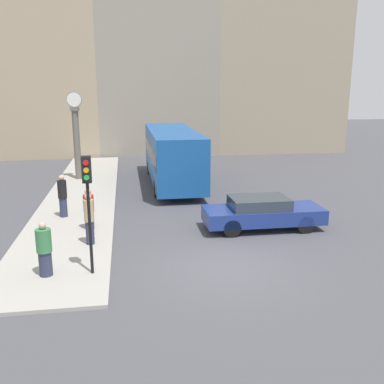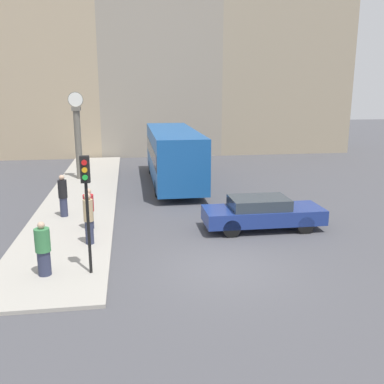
{
  "view_description": "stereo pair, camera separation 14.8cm",
  "coord_description": "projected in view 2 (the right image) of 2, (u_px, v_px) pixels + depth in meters",
  "views": [
    {
      "loc": [
        -2.94,
        -12.01,
        5.43
      ],
      "look_at": [
        -0.27,
        5.03,
        1.24
      ],
      "focal_mm": 40.0,
      "sensor_mm": 36.0,
      "label": 1
    },
    {
      "loc": [
        -2.8,
        -12.04,
        5.43
      ],
      "look_at": [
        -0.27,
        5.03,
        1.24
      ],
      "focal_mm": 40.0,
      "sensor_mm": 36.0,
      "label": 2
    }
  ],
  "objects": [
    {
      "name": "pedestrian_tan_coat",
      "position": [
        89.0,
        218.0,
        14.83
      ],
      "size": [
        0.34,
        0.34,
        1.84
      ],
      "color": "#2D334C",
      "rests_on": "sidewalk_corner"
    },
    {
      "name": "traffic_light_near",
      "position": [
        86.0,
        190.0,
        12.08
      ],
      "size": [
        0.26,
        0.24,
        3.5
      ],
      "color": "black",
      "rests_on": "sidewalk_corner"
    },
    {
      "name": "building_row",
      "position": [
        158.0,
        63.0,
        35.34
      ],
      "size": [
        31.82,
        5.0,
        16.99
      ],
      "color": "tan",
      "rests_on": "ground_plane"
    },
    {
      "name": "ground_plane",
      "position": [
        224.0,
        268.0,
        13.25
      ],
      "size": [
        120.0,
        120.0,
        0.0
      ],
      "primitive_type": "plane",
      "color": "#47474C"
    },
    {
      "name": "pedestrian_red_top",
      "position": [
        89.0,
        209.0,
        16.47
      ],
      "size": [
        0.4,
        0.4,
        1.61
      ],
      "color": "#2D334C",
      "rests_on": "sidewalk_corner"
    },
    {
      "name": "bus_distant",
      "position": [
        173.0,
        153.0,
        24.64
      ],
      "size": [
        2.56,
        9.92,
        3.13
      ],
      "color": "#195199",
      "rests_on": "ground_plane"
    },
    {
      "name": "pedestrian_black_jacket",
      "position": [
        63.0,
        196.0,
        18.05
      ],
      "size": [
        0.37,
        0.37,
        1.8
      ],
      "color": "#2D334C",
      "rests_on": "sidewalk_corner"
    },
    {
      "name": "sidewalk_corner",
      "position": [
        83.0,
        195.0,
        22.14
      ],
      "size": [
        3.46,
        24.09,
        0.11
      ],
      "primitive_type": "cube",
      "color": "#A39E93",
      "rests_on": "ground_plane"
    },
    {
      "name": "sedan_car",
      "position": [
        262.0,
        213.0,
        16.8
      ],
      "size": [
        4.67,
        1.71,
        1.29
      ],
      "color": "navy",
      "rests_on": "ground_plane"
    },
    {
      "name": "pedestrian_green_hoodie",
      "position": [
        43.0,
        249.0,
        12.35
      ],
      "size": [
        0.44,
        0.44,
        1.62
      ],
      "color": "#2D334C",
      "rests_on": "sidewalk_corner"
    },
    {
      "name": "street_clock",
      "position": [
        78.0,
        138.0,
        25.35
      ],
      "size": [
        0.88,
        0.5,
        5.13
      ],
      "color": "#666056",
      "rests_on": "sidewalk_corner"
    }
  ]
}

